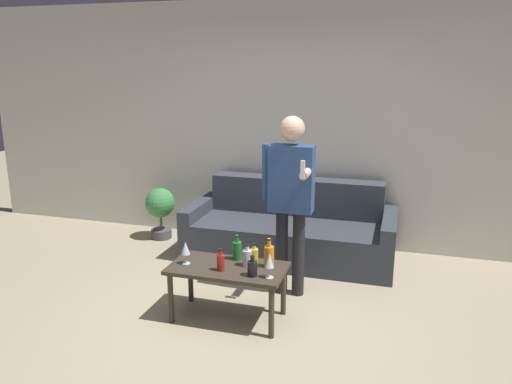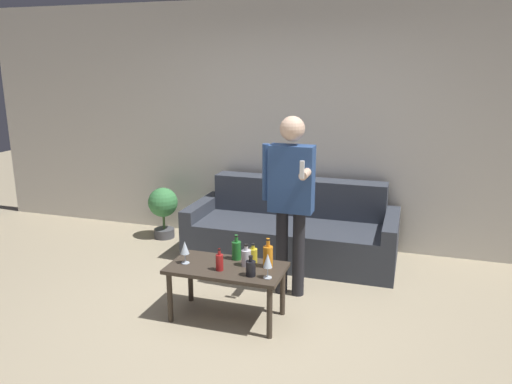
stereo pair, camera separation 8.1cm
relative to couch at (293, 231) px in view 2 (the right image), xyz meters
name	(u,v)px [view 2 (the right image)]	position (x,y,z in m)	size (l,w,h in m)	color
ground_plane	(227,338)	(-0.07, -1.77, -0.29)	(16.00, 16.00, 0.00)	tan
wall_back	(298,125)	(-0.07, 0.49, 1.06)	(8.00, 0.06, 2.70)	silver
couch	(293,231)	(0.00, 0.00, 0.00)	(2.17, 0.91, 0.80)	#383D47
coffee_table	(227,273)	(-0.18, -1.48, 0.11)	(0.93, 0.48, 0.45)	#3D3328
bottle_orange	(219,262)	(-0.21, -1.57, 0.24)	(0.06, 0.06, 0.18)	#B21E1E
bottle_green	(251,268)	(0.06, -1.60, 0.23)	(0.08, 0.08, 0.16)	black
bottle_dark	(268,256)	(0.13, -1.40, 0.26)	(0.08, 0.08, 0.24)	orange
bottle_yellow	(246,257)	(-0.04, -1.42, 0.24)	(0.08, 0.08, 0.18)	silver
bottle_red	(236,250)	(-0.16, -1.32, 0.25)	(0.08, 0.08, 0.21)	#23752D
bottle_clear	(253,255)	(-0.01, -1.34, 0.23)	(0.07, 0.07, 0.16)	yellow
wine_glass_near	(268,261)	(0.19, -1.60, 0.30)	(0.07, 0.07, 0.19)	silver
wine_glass_far	(185,248)	(-0.52, -1.52, 0.29)	(0.07, 0.07, 0.19)	silver
person_standing_front	(291,192)	(0.19, -0.89, 0.66)	(0.45, 0.41, 1.60)	#232328
potted_plant	(163,206)	(-1.60, 0.11, 0.10)	(0.35, 0.35, 0.61)	#4C4C51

